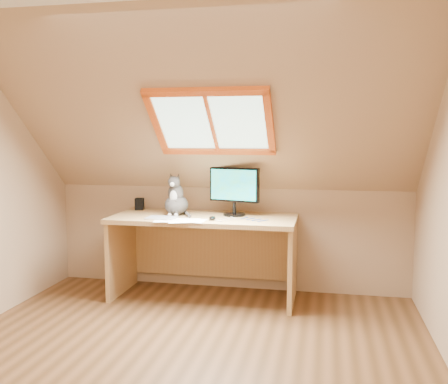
# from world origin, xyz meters

# --- Properties ---
(ground) EXTENTS (3.50, 3.50, 0.00)m
(ground) POSITION_xyz_m (0.00, 0.00, 0.00)
(ground) COLOR brown
(ground) RESTS_ON ground
(room_shell) EXTENTS (3.52, 3.52, 2.41)m
(room_shell) POSITION_xyz_m (0.00, -0.09, 1.43)
(room_shell) COLOR #A28361
(room_shell) RESTS_ON ground
(desk) EXTENTS (1.69, 0.74, 0.77)m
(desk) POSITION_xyz_m (-0.16, 1.45, 0.54)
(desk) COLOR tan
(desk) RESTS_ON ground
(monitor) EXTENTS (0.48, 0.20, 0.45)m
(monitor) POSITION_xyz_m (0.11, 1.47, 1.03)
(monitor) COLOR black
(monitor) RESTS_ON desk
(cat) EXTENTS (0.22, 0.27, 0.40)m
(cat) POSITION_xyz_m (-0.43, 1.40, 0.91)
(cat) COLOR #433E3B
(cat) RESTS_ON desk
(desk_speaker) EXTENTS (0.10, 0.10, 0.12)m
(desk_speaker) POSITION_xyz_m (-0.88, 1.63, 0.83)
(desk_speaker) COLOR black
(desk_speaker) RESTS_ON desk
(graphics_tablet) EXTENTS (0.27, 0.20, 0.01)m
(graphics_tablet) POSITION_xyz_m (-0.50, 1.18, 0.78)
(graphics_tablet) COLOR #B2B2B7
(graphics_tablet) RESTS_ON desk
(mouse) EXTENTS (0.07, 0.11, 0.03)m
(mouse) POSITION_xyz_m (-0.03, 1.20, 0.79)
(mouse) COLOR black
(mouse) RESTS_ON desk
(papers) EXTENTS (0.35, 0.30, 0.01)m
(papers) POSITION_xyz_m (-0.32, 1.12, 0.78)
(papers) COLOR white
(papers) RESTS_ON desk
(cables) EXTENTS (0.51, 0.26, 0.01)m
(cables) POSITION_xyz_m (0.23, 1.26, 0.78)
(cables) COLOR silver
(cables) RESTS_ON desk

